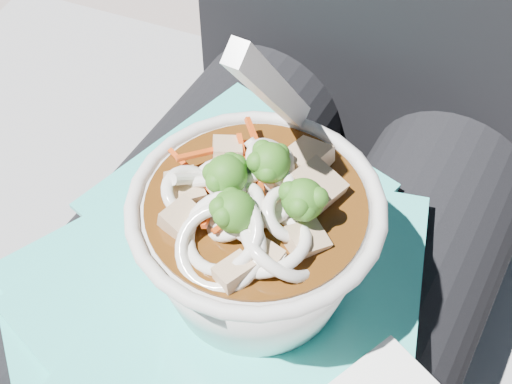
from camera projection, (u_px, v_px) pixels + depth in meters
The scene contains 5 objects.
stone_ledge at pixel (303, 358), 0.87m from camera, with size 1.00×0.50×0.47m, color gray.
lap at pixel (237, 331), 0.54m from camera, with size 0.33×0.48×0.15m.
person_body at pixel (293, 230), 0.58m from camera, with size 0.34×0.94×1.02m.
plastic_bag at pixel (207, 297), 0.47m from camera, with size 0.30×0.37×0.01m.
udon_bowl at pixel (256, 233), 0.43m from camera, with size 0.15×0.15×0.19m.
Camera 1 is at (0.14, -0.22, 1.04)m, focal length 50.00 mm.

